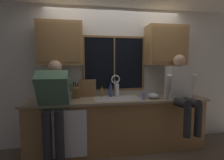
{
  "coord_description": "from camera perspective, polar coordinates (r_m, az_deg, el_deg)",
  "views": [
    {
      "loc": [
        -0.57,
        -3.16,
        1.54
      ],
      "look_at": [
        -0.1,
        -0.3,
        1.25
      ],
      "focal_mm": 27.14,
      "sensor_mm": 36.0,
      "label": 1
    }
  ],
  "objects": [
    {
      "name": "back_wall",
      "position": [
        3.28,
        0.77,
        1.17
      ],
      "size": [
        5.44,
        0.12,
        2.55
      ],
      "primitive_type": "cube",
      "color": "silver",
      "rests_on": "floor"
    },
    {
      "name": "window_glass",
      "position": [
        3.2,
        0.78,
        5.53
      ],
      "size": [
        1.1,
        0.02,
        0.95
      ],
      "primitive_type": "cube",
      "color": "black"
    },
    {
      "name": "window_frame_top",
      "position": [
        3.22,
        0.83,
        14.32
      ],
      "size": [
        1.17,
        0.02,
        0.04
      ],
      "primitive_type": "cube",
      "color": "brown"
    },
    {
      "name": "window_frame_bottom",
      "position": [
        3.23,
        0.8,
        -3.24
      ],
      "size": [
        1.17,
        0.02,
        0.04
      ],
      "primitive_type": "cube",
      "color": "brown"
    },
    {
      "name": "window_frame_left",
      "position": [
        3.14,
        -9.48,
        5.45
      ],
      "size": [
        0.03,
        0.02,
        0.95
      ],
      "primitive_type": "cube",
      "color": "brown"
    },
    {
      "name": "window_frame_right",
      "position": [
        3.34,
        10.5,
        5.45
      ],
      "size": [
        0.03,
        0.02,
        0.95
      ],
      "primitive_type": "cube",
      "color": "brown"
    },
    {
      "name": "window_mullion_center",
      "position": [
        3.19,
        0.82,
        5.53
      ],
      "size": [
        0.02,
        0.02,
        0.95
      ],
      "primitive_type": "cube",
      "color": "brown"
    },
    {
      "name": "lower_cabinet_run",
      "position": [
        3.12,
        1.91,
        -14.82
      ],
      "size": [
        3.04,
        0.58,
        0.88
      ],
      "primitive_type": "cube",
      "color": "olive",
      "rests_on": "floor"
    },
    {
      "name": "countertop",
      "position": [
        2.97,
        2.02,
        -6.63
      ],
      "size": [
        3.1,
        0.62,
        0.04
      ],
      "primitive_type": "cube",
      "color": "gray",
      "rests_on": "lower_cabinet_run"
    },
    {
      "name": "dishwasher_front",
      "position": [
        2.78,
        -14.93,
        -17.3
      ],
      "size": [
        0.6,
        0.02,
        0.74
      ],
      "primitive_type": "cube",
      "color": "white"
    },
    {
      "name": "upper_cabinet_left",
      "position": [
        3.03,
        -16.9,
        11.62
      ],
      "size": [
        0.73,
        0.36,
        0.72
      ],
      "color": "#A87A47"
    },
    {
      "name": "upper_cabinet_right",
      "position": [
        3.36,
        17.68,
        11.0
      ],
      "size": [
        0.73,
        0.36,
        0.72
      ],
      "color": "#A87A47"
    },
    {
      "name": "sink",
      "position": [
        3.0,
        1.75,
        -8.05
      ],
      "size": [
        0.8,
        0.46,
        0.21
      ],
      "color": "#B7B7BC",
      "rests_on": "lower_cabinet_run"
    },
    {
      "name": "faucet",
      "position": [
        3.11,
        1.27,
        -0.97
      ],
      "size": [
        0.18,
        0.09,
        0.4
      ],
      "color": "silver",
      "rests_on": "countertop"
    },
    {
      "name": "person_standing",
      "position": [
        2.63,
        -19.0,
        -7.08
      ],
      "size": [
        0.53,
        0.68,
        1.58
      ],
      "color": "#262628",
      "rests_on": "floor"
    },
    {
      "name": "person_sitting_on_counter",
      "position": [
        3.08,
        22.32,
        -2.79
      ],
      "size": [
        0.54,
        0.6,
        1.26
      ],
      "color": "#262628",
      "rests_on": "countertop"
    },
    {
      "name": "knife_block",
      "position": [
        3.03,
        -12.04,
        -4.04
      ],
      "size": [
        0.12,
        0.18,
        0.32
      ],
      "color": "olive",
      "rests_on": "countertop"
    },
    {
      "name": "cutting_board",
      "position": [
        3.11,
        -8.15,
        -2.78
      ],
      "size": [
        0.29,
        0.09,
        0.32
      ],
      "primitive_type": "cube",
      "rotation": [
        0.21,
        0.0,
        0.0
      ],
      "color": "#997047",
      "rests_on": "countertop"
    },
    {
      "name": "mixing_bowl",
      "position": [
        3.05,
        13.74,
        -5.23
      ],
      "size": [
        0.2,
        0.2,
        0.1
      ],
      "primitive_type": "ellipsoid",
      "color": "#B7B7BC",
      "rests_on": "countertop"
    },
    {
      "name": "soap_dispenser",
      "position": [
        2.9,
        10.56,
        -5.27
      ],
      "size": [
        0.06,
        0.07,
        0.18
      ],
      "color": "#668CCC",
      "rests_on": "countertop"
    },
    {
      "name": "bottle_green_glass",
      "position": [
        3.12,
        -3.45,
        -4.16
      ],
      "size": [
        0.05,
        0.05,
        0.2
      ],
      "color": "olive",
      "rests_on": "countertop"
    },
    {
      "name": "bottle_tall_clear",
      "position": [
        3.12,
        1.7,
        -3.31
      ],
      "size": [
        0.07,
        0.07,
        0.31
      ],
      "color": "silver",
      "rests_on": "countertop"
    },
    {
      "name": "bottle_amber_small",
      "position": [
        3.11,
        -0.47,
        -3.59
      ],
      "size": [
        0.06,
        0.06,
        0.27
      ],
      "color": "#334C8C",
      "rests_on": "countertop"
    }
  ]
}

